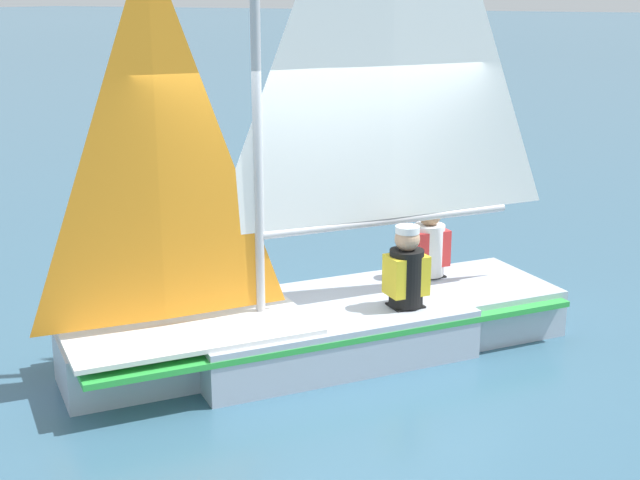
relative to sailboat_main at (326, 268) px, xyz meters
The scene contains 4 objects.
ground_plane 0.78m from the sailboat_main, 37.42° to the right, with size 260.00×260.00×0.00m, color #38607A.
sailboat_main is the anchor object (origin of this frame).
sailor_helm 0.72m from the sailboat_main, 115.27° to the left, with size 0.43×0.42×1.16m.
sailor_crew 1.30m from the sailboat_main, 157.74° to the left, with size 0.43×0.42×1.16m.
Camera 1 is at (6.49, 3.51, 3.12)m, focal length 50.00 mm.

